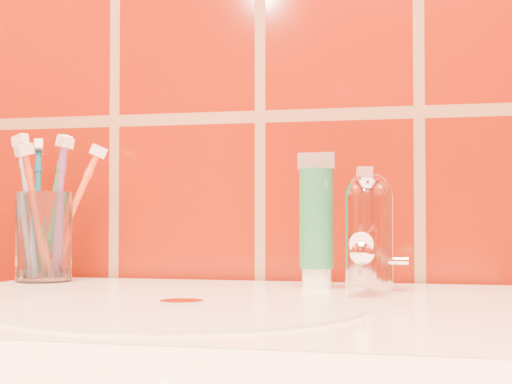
# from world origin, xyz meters

# --- Properties ---
(glass_tumbler) EXTENTS (0.07, 0.07, 0.10)m
(glass_tumbler) POSITION_xyz_m (-0.24, 1.12, 0.90)
(glass_tumbler) COLOR white
(glass_tumbler) RESTS_ON pedestal_sink
(toothpaste_tube) EXTENTS (0.04, 0.04, 0.14)m
(toothpaste_tube) POSITION_xyz_m (0.08, 1.11, 0.92)
(toothpaste_tube) COLOR white
(toothpaste_tube) RESTS_ON pedestal_sink
(faucet) EXTENTS (0.05, 0.11, 0.12)m
(faucet) POSITION_xyz_m (0.14, 1.09, 0.91)
(faucet) COLOR white
(faucet) RESTS_ON pedestal_sink
(toothbrush_0) EXTENTS (0.10, 0.09, 0.18)m
(toothbrush_0) POSITION_xyz_m (-0.22, 1.12, 0.93)
(toothbrush_0) COLOR #7A4AA0
(toothbrush_0) RESTS_ON glass_tumbler
(toothbrush_1) EXTENTS (0.07, 0.10, 0.17)m
(toothbrush_1) POSITION_xyz_m (-0.23, 1.10, 0.93)
(toothbrush_1) COLOR #BF4328
(toothbrush_1) RESTS_ON glass_tumbler
(toothbrush_2) EXTENTS (0.13, 0.12, 0.17)m
(toothbrush_2) POSITION_xyz_m (-0.21, 1.14, 0.93)
(toothbrush_2) COLOR orange
(toothbrush_2) RESTS_ON glass_tumbler
(toothbrush_3) EXTENTS (0.09, 0.08, 0.18)m
(toothbrush_3) POSITION_xyz_m (-0.25, 1.12, 0.93)
(toothbrush_3) COLOR #6EA1C5
(toothbrush_3) RESTS_ON glass_tumbler
(toothbrush_4) EXTENTS (0.08, 0.10, 0.18)m
(toothbrush_4) POSITION_xyz_m (-0.23, 1.14, 0.93)
(toothbrush_4) COLOR #1E7243
(toothbrush_4) RESTS_ON glass_tumbler
(toothbrush_5) EXTENTS (0.10, 0.14, 0.19)m
(toothbrush_5) POSITION_xyz_m (-0.26, 1.14, 0.93)
(toothbrush_5) COLOR #0D516F
(toothbrush_5) RESTS_ON glass_tumbler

